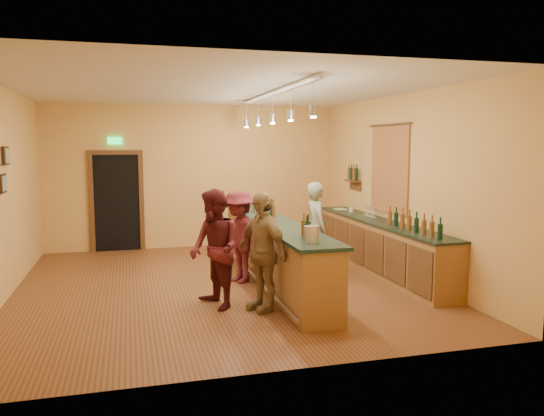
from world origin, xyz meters
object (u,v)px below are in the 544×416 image
object	(u,v)px
back_counter	(380,245)
customer_a	(215,249)
customer_c	(239,236)
customer_b	(262,251)
bar_stool	(290,231)
bartender	(317,229)
tasting_bar	(273,246)

from	to	relation	value
back_counter	customer_a	world-z (taller)	customer_a
back_counter	customer_c	size ratio (longest dim) A/B	2.91
customer_b	bar_stool	size ratio (longest dim) A/B	2.63
customer_b	bar_stool	distance (m)	3.99
bartender	customer_c	distance (m)	1.43
customer_b	customer_c	distance (m)	1.59
customer_a	customer_c	bearing A→B (deg)	137.18
customer_a	customer_b	bearing A→B (deg)	49.18
back_counter	customer_a	size ratio (longest dim) A/B	2.68
customer_a	bar_stool	bearing A→B (deg)	129.92
bartender	bar_stool	size ratio (longest dim) A/B	2.61
back_counter	bar_stool	xyz separation A→B (m)	(-1.10, 2.02, 0.00)
tasting_bar	back_counter	bearing A→B (deg)	4.95
back_counter	customer_b	size ratio (longest dim) A/B	2.72
customer_b	bar_stool	bearing A→B (deg)	132.53
customer_a	customer_c	size ratio (longest dim) A/B	1.09
back_counter	customer_c	world-z (taller)	customer_c
customer_b	bar_stool	xyz separation A→B (m)	(1.54, 3.66, -0.35)
customer_b	bar_stool	world-z (taller)	customer_b
bar_stool	customer_c	bearing A→B (deg)	-126.55
tasting_bar	bar_stool	world-z (taller)	tasting_bar
bartender	customer_a	world-z (taller)	customer_a
customer_c	back_counter	bearing A→B (deg)	66.47
bartender	customer_c	bearing A→B (deg)	95.59
tasting_bar	bartender	xyz separation A→B (m)	(0.88, 0.22, 0.22)
back_counter	customer_b	bearing A→B (deg)	-148.13
bar_stool	bartender	bearing A→B (deg)	-93.27
back_counter	bar_stool	size ratio (longest dim) A/B	7.15
tasting_bar	customer_a	xyz separation A→B (m)	(-1.17, -1.19, 0.24)
customer_b	back_counter	bearing A→B (deg)	97.16
back_counter	bar_stool	bearing A→B (deg)	118.60
tasting_bar	bar_stool	xyz separation A→B (m)	(0.99, 2.20, -0.12)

